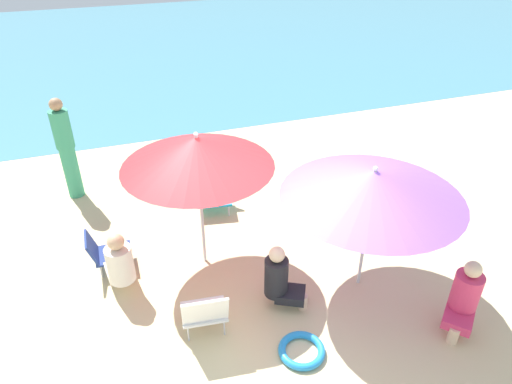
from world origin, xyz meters
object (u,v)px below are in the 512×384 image
person_d (464,297)px  umbrella_red (197,152)px  person_a (280,279)px  beach_chair_a (213,190)px  umbrella_purple (373,184)px  beach_chair_b (105,251)px  beach_chair_c (205,312)px  swim_ring (302,350)px  person_c (66,148)px  person_b (120,263)px

person_d → umbrella_red: bearing=-81.9°
umbrella_red → person_a: (0.68, -1.16, -1.29)m
beach_chair_a → umbrella_purple: bearing=39.9°
beach_chair_b → beach_chair_c: (1.01, -1.59, 0.08)m
umbrella_purple → beach_chair_a: size_ratio=3.30×
umbrella_purple → swim_ring: size_ratio=4.10×
person_c → person_b: bearing=-43.6°
beach_chair_a → person_c: size_ratio=0.38×
person_d → beach_chair_a: bearing=-100.4°
umbrella_purple → swim_ring: 2.07m
beach_chair_a → person_a: person_a is taller
person_b → umbrella_red: bearing=-87.1°
umbrella_purple → person_d: 1.67m
beach_chair_b → swim_ring: bearing=-48.4°
beach_chair_c → person_d: bearing=-99.6°
beach_chair_b → person_c: size_ratio=0.32×
umbrella_purple → person_d: (0.74, -1.04, -1.08)m
person_b → beach_chair_b: bearing=10.0°
umbrella_purple → person_b: bearing=163.5°
person_b → person_c: person_c is taller
swim_ring → person_b: bearing=136.6°
person_c → beach_chair_c: bearing=-35.0°
beach_chair_a → swim_ring: (0.19, -3.20, -0.28)m
umbrella_red → person_a: 1.86m
umbrella_purple → person_b: (-2.97, 0.88, -1.08)m
person_d → beach_chair_c: bearing=-58.2°
umbrella_red → beach_chair_c: umbrella_red is taller
umbrella_purple → person_c: umbrella_purple is taller
umbrella_purple → beach_chair_b: (-3.14, 1.39, -1.25)m
person_c → swim_ring: bearing=-27.1°
umbrella_purple → umbrella_red: umbrella_red is taller
beach_chair_b → person_c: person_c is taller
beach_chair_b → person_d: (3.88, -2.43, 0.17)m
beach_chair_a → person_d: (2.11, -3.43, 0.13)m
beach_chair_b → person_c: (-0.38, 2.14, 0.61)m
person_b → beach_chair_c: bearing=-150.8°
beach_chair_a → person_d: 4.03m
umbrella_red → beach_chair_a: umbrella_red is taller
beach_chair_b → person_d: bearing=-32.1°
person_d → swim_ring: (-1.92, 0.23, -0.42)m
umbrella_purple → swim_ring: bearing=-145.6°
umbrella_red → beach_chair_a: (0.46, 1.28, -1.40)m
umbrella_red → person_d: bearing=-40.0°
umbrella_red → beach_chair_a: 1.95m
swim_ring → person_c: bearing=118.3°
beach_chair_a → beach_chair_b: (-1.77, -1.00, -0.04)m
person_d → person_b: bearing=-69.2°
swim_ring → person_d: bearing=-6.8°
beach_chair_c → person_c: person_c is taller
person_a → swim_ring: bearing=-64.2°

